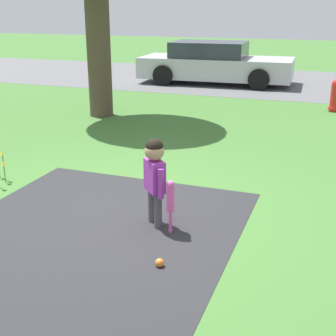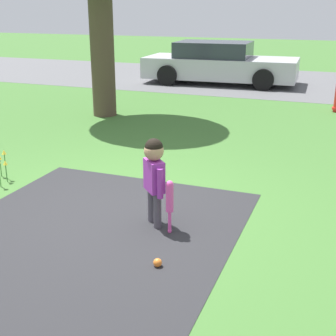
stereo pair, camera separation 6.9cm
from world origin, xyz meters
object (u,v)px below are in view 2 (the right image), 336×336
at_px(child, 154,170).
at_px(parked_car, 219,64).
at_px(baseball_bat, 170,200).
at_px(sports_ball, 158,263).

height_order(child, parked_car, parked_car).
xyz_separation_m(baseball_bat, parked_car, (-2.14, 9.77, 0.21)).
bearing_deg(sports_ball, baseball_bat, 101.65).
bearing_deg(sports_ball, parked_car, 102.32).
relative_size(child, parked_car, 0.21).
relative_size(baseball_bat, parked_car, 0.13).
xyz_separation_m(child, sports_ball, (0.36, -0.79, -0.58)).
xyz_separation_m(child, parked_car, (-1.92, 9.64, -0.04)).
height_order(baseball_bat, sports_ball, baseball_bat).
bearing_deg(child, sports_ball, -19.84).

